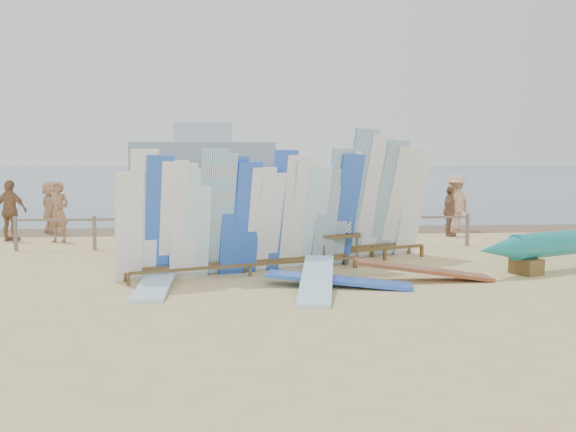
{
  "coord_description": "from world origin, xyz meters",
  "views": [
    {
      "loc": [
        -0.16,
        -13.13,
        2.33
      ],
      "look_at": [
        0.94,
        1.24,
        1.02
      ],
      "focal_mm": 38.0,
      "sensor_mm": 36.0,
      "label": 1
    }
  ],
  "objects": [
    {
      "name": "beach_chair_left",
      "position": [
        1.2,
        3.63,
        0.25
      ],
      "size": [
        0.64,
        0.66,
        0.86
      ],
      "rotation": [
        0.0,
        0.0,
        -0.2
      ],
      "color": "red",
      "rests_on": "ground"
    },
    {
      "name": "flat_board_b",
      "position": [
        1.18,
        -2.43,
        0.0
      ],
      "size": [
        0.99,
        2.74,
        0.44
      ],
      "primitive_type": "cube",
      "rotation": [
        0.14,
        0.0,
        -0.16
      ],
      "color": "#96D4F0",
      "rests_on": "ground"
    },
    {
      "name": "vendor_table",
      "position": [
        2.02,
        0.1,
        0.38
      ],
      "size": [
        0.96,
        0.76,
        1.15
      ],
      "rotation": [
        0.0,
        0.0,
        -0.18
      ],
      "color": "brown",
      "rests_on": "ground"
    },
    {
      "name": "beachgoer_extra_1",
      "position": [
        -6.83,
        4.98,
        0.89
      ],
      "size": [
        1.13,
        0.74,
        1.78
      ],
      "primitive_type": "imported",
      "rotation": [
        0.0,
        0.0,
        2.84
      ],
      "color": "#8C6042",
      "rests_on": "ground"
    },
    {
      "name": "ocean",
      "position": [
        0.0,
        128.0,
        0.0
      ],
      "size": [
        320.0,
        240.0,
        0.02
      ],
      "primitive_type": "cube",
      "color": "#425C76",
      "rests_on": "ground"
    },
    {
      "name": "ground",
      "position": [
        0.0,
        0.0,
        0.0
      ],
      "size": [
        160.0,
        160.0,
        0.0
      ],
      "primitive_type": "plane",
      "color": "#D7BB7C",
      "rests_on": "ground"
    },
    {
      "name": "distant_ship",
      "position": [
        -12.0,
        180.0,
        5.31
      ],
      "size": [
        45.0,
        8.0,
        14.0
      ],
      "color": "#999EA3",
      "rests_on": "ocean"
    },
    {
      "name": "flat_board_c",
      "position": [
        3.35,
        -1.68,
        0.0
      ],
      "size": [
        2.69,
        0.58,
        0.43
      ],
      "primitive_type": "cube",
      "rotation": [
        0.14,
        0.0,
        1.56
      ],
      "color": "brown",
      "rests_on": "ground"
    },
    {
      "name": "beachgoer_1",
      "position": [
        -5.37,
        4.62,
        0.87
      ],
      "size": [
        0.71,
        0.52,
        1.74
      ],
      "primitive_type": "imported",
      "rotation": [
        0.0,
        0.0,
        5.98
      ],
      "color": "#8C6042",
      "rests_on": "ground"
    },
    {
      "name": "beachgoer_2",
      "position": [
        -1.08,
        4.48,
        0.79
      ],
      "size": [
        0.58,
        0.85,
        1.59
      ],
      "primitive_type": "imported",
      "rotation": [
        0.0,
        0.0,
        5.01
      ],
      "color": "beige",
      "rests_on": "ground"
    },
    {
      "name": "wet_sand_strip",
      "position": [
        0.0,
        7.2,
        0.0
      ],
      "size": [
        40.0,
        2.6,
        0.01
      ],
      "primitive_type": "cube",
      "color": "brown",
      "rests_on": "ground"
    },
    {
      "name": "flat_board_d",
      "position": [
        1.63,
        -2.1,
        0.0
      ],
      "size": [
        2.76,
        1.17,
        0.25
      ],
      "primitive_type": "cube",
      "rotation": [
        0.07,
        0.0,
        1.34
      ],
      "color": "blue",
      "rests_on": "ground"
    },
    {
      "name": "beachgoer_9",
      "position": [
        6.95,
        6.58,
        0.93
      ],
      "size": [
        1.28,
        1.07,
        1.86
      ],
      "primitive_type": "imported",
      "rotation": [
        0.0,
        0.0,
        3.71
      ],
      "color": "tan",
      "rests_on": "ground"
    },
    {
      "name": "beachgoer_6",
      "position": [
        1.29,
        3.81,
        0.94
      ],
      "size": [
        0.76,
        1.02,
        1.89
      ],
      "primitive_type": "imported",
      "rotation": [
        0.0,
        0.0,
        1.18
      ],
      "color": "tan",
      "rests_on": "ground"
    },
    {
      "name": "flat_board_a",
      "position": [
        -1.73,
        -1.86,
        0.0
      ],
      "size": [
        0.56,
        2.7,
        0.24
      ],
      "primitive_type": "cube",
      "rotation": [
        0.06,
        0.0,
        -0.0
      ],
      "color": "#96D4F0",
      "rests_on": "ground"
    },
    {
      "name": "beachgoer_10",
      "position": [
        6.25,
        5.15,
        0.78
      ],
      "size": [
        0.86,
        0.97,
        1.56
      ],
      "primitive_type": "imported",
      "rotation": [
        0.0,
        0.0,
        0.93
      ],
      "color": "#8C6042",
      "rests_on": "ground"
    },
    {
      "name": "stroller",
      "position": [
        2.08,
        3.73,
        0.38
      ],
      "size": [
        0.57,
        0.75,
        0.95
      ],
      "rotation": [
        0.0,
        0.0,
        0.14
      ],
      "color": "red",
      "rests_on": "ground"
    },
    {
      "name": "beachgoer_4",
      "position": [
        0.95,
        4.58,
        0.8
      ],
      "size": [
        0.74,
        1.02,
        1.6
      ],
      "primitive_type": "imported",
      "rotation": [
        0.0,
        0.0,
        4.31
      ],
      "color": "#8C6042",
      "rests_on": "ground"
    },
    {
      "name": "main_surfboard_rack",
      "position": [
        -0.05,
        -0.75,
        1.17
      ],
      "size": [
        5.1,
        2.29,
        2.6
      ],
      "rotation": [
        0.0,
        0.0,
        0.33
      ],
      "color": "brown",
      "rests_on": "ground"
    },
    {
      "name": "beachgoer_3",
      "position": [
        -1.95,
        5.45,
        0.88
      ],
      "size": [
        1.15,
        1.11,
        1.75
      ],
      "primitive_type": "imported",
      "rotation": [
        0.0,
        0.0,
        2.4
      ],
      "color": "tan",
      "rests_on": "ground"
    },
    {
      "name": "side_surfboard_rack",
      "position": [
        3.07,
        1.01,
        1.37
      ],
      "size": [
        2.71,
        1.69,
        3.06
      ],
      "rotation": [
        0.0,
        0.0,
        0.42
      ],
      "color": "brown",
      "rests_on": "ground"
    },
    {
      "name": "fence",
      "position": [
        0.0,
        3.0,
        0.63
      ],
      "size": [
        12.08,
        0.08,
        0.9
      ],
      "color": "#776859",
      "rests_on": "ground"
    },
    {
      "name": "beachgoer_11",
      "position": [
        -6.25,
        6.77,
        0.85
      ],
      "size": [
        1.36,
        1.56,
        1.7
      ],
      "primitive_type": "imported",
      "rotation": [
        0.0,
        0.0,
        2.22
      ],
      "color": "beige",
      "rests_on": "ground"
    },
    {
      "name": "beach_chair_right",
      "position": [
        1.13,
        3.54,
        0.23
      ],
      "size": [
        0.68,
        0.69,
        0.78
      ],
      "rotation": [
        0.0,
        0.0,
        0.57
      ],
      "color": "red",
      "rests_on": "ground"
    }
  ]
}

